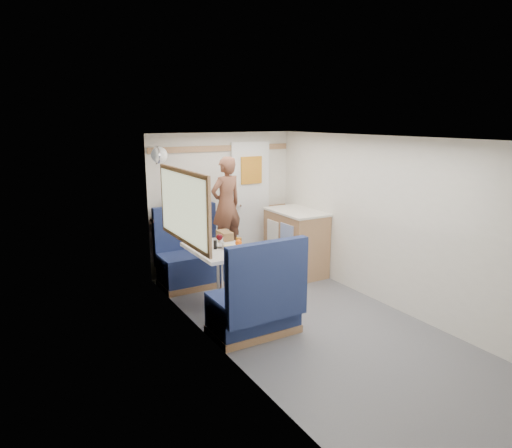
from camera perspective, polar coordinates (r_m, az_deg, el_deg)
floor at (r=5.09m, az=7.34°, el=-12.51°), size 4.50×4.50×0.00m
ceiling at (r=4.60m, az=8.07°, el=10.60°), size 4.50×4.50×0.00m
wall_back at (r=6.63m, az=-4.22°, el=2.69°), size 2.20×0.02×2.00m
wall_left at (r=4.19m, az=-4.36°, el=-3.45°), size 0.02×4.50×2.00m
wall_right at (r=5.47m, az=16.87°, el=-0.05°), size 0.02×4.50×2.00m
oak_trim_low at (r=6.64m, az=-4.13°, el=1.39°), size 2.15×0.02×0.08m
oak_trim_high at (r=6.52m, az=-4.26°, el=9.43°), size 2.15×0.02×0.08m
side_window at (r=5.03m, az=-9.15°, el=2.16°), size 0.04×1.30×0.72m
rear_door at (r=6.81m, az=-0.69°, el=2.76°), size 0.62×0.12×1.86m
dinette_table at (r=5.36m, az=-4.58°, el=-4.58°), size 0.62×0.92×0.72m
bench_far at (r=6.20m, az=-7.99°, el=-4.80°), size 0.90×0.59×1.05m
bench_near at (r=4.74m, az=0.05°, el=-10.41°), size 0.90×0.59×1.05m
ledge at (r=6.28m, az=-9.03°, el=0.87°), size 0.90×0.14×0.04m
dome_light at (r=5.78m, az=-12.01°, el=8.43°), size 0.20×0.20×0.20m
galley_counter at (r=6.56m, az=4.99°, el=-2.21°), size 0.57×0.92×0.92m
person at (r=6.02m, az=-3.75°, el=2.43°), size 0.51×0.38×1.26m
duffel_bag at (r=6.29m, az=-8.32°, el=2.27°), size 0.58×0.38×0.25m
tray at (r=5.15m, az=-1.46°, el=-3.42°), size 0.31×0.37×0.02m
orange_fruit at (r=5.31m, az=-2.21°, el=-2.35°), size 0.08×0.08×0.08m
cheese_block at (r=5.24m, az=-3.49°, el=-2.83°), size 0.10×0.08×0.03m
wine_glass at (r=5.29m, az=-4.59°, el=-1.72°), size 0.08×0.08×0.17m
tumbler_left at (r=5.05m, az=-5.95°, el=-3.19°), size 0.08×0.08×0.12m
tumbler_mid at (r=5.51m, az=-7.47°, el=-1.88°), size 0.07×0.07×0.12m
tumbler_right at (r=5.34m, az=-4.51°, el=-2.25°), size 0.08×0.08×0.12m
beer_glass at (r=5.35m, az=-2.17°, el=-2.28°), size 0.07×0.07×0.11m
pepper_grinder at (r=5.26m, az=-5.12°, el=-2.59°), size 0.04×0.04×0.11m
salt_grinder at (r=5.27m, az=-4.13°, el=-2.69°), size 0.03×0.03×0.08m
bread_loaf at (r=5.67m, az=-3.93°, el=-1.43°), size 0.14×0.25×0.10m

